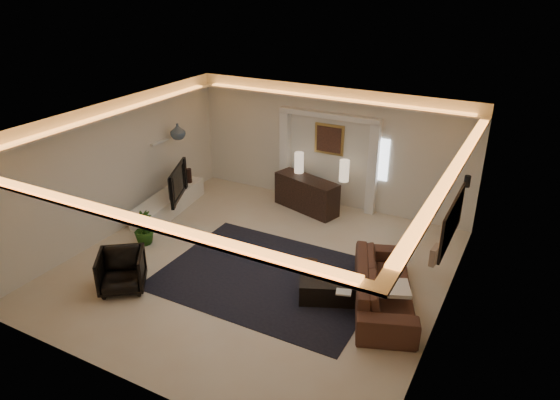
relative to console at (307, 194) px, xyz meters
The scene contains 33 objects.
floor 2.89m from the console, 84.53° to the right, with size 7.00×7.00×0.00m, color beige.
ceiling 3.80m from the console, 84.53° to the right, with size 7.00×7.00×0.00m, color white.
wall_back 1.27m from the console, 67.44° to the left, with size 7.00×7.00×0.00m, color beige.
wall_front 6.44m from the console, 87.54° to the right, with size 7.00×7.00×0.00m, color beige.
wall_left 4.43m from the console, 138.61° to the right, with size 7.00×7.00×0.00m, color beige.
wall_right 4.84m from the console, 37.02° to the right, with size 7.00×7.00×0.00m, color beige.
cove_soffit 3.62m from the console, 84.53° to the right, with size 7.00×7.00×0.04m, color silver.
daylight_slit 1.98m from the console, 21.39° to the left, with size 0.25×0.03×1.00m, color white.
area_rug 3.14m from the console, 77.55° to the right, with size 4.00×3.00×0.01m, color black.
pilaster_left 1.25m from the console, 147.67° to the left, with size 0.22×0.20×2.20m, color silver.
pilaster_right 1.68m from the console, 21.33° to the left, with size 0.22×0.20×2.20m, color silver.
alcove_header 1.95m from the console, 63.88° to the left, with size 2.52×0.20×0.12m, color silver.
painting_frame 1.42m from the console, 66.47° to the left, with size 0.74×0.04×0.74m, color tan.
painting_canvas 1.41m from the console, 65.61° to the left, with size 0.62×0.02×0.62m, color #4C2D1E.
art_panel_frame 4.71m from the console, 34.21° to the right, with size 0.04×1.64×0.74m, color black.
art_panel_gold 4.69m from the console, 34.39° to the right, with size 0.02×1.50×0.62m, color tan.
wall_sconce 3.92m from the console, 10.01° to the right, with size 0.12×0.12×0.22m, color black.
wall_niche 3.70m from the console, 155.49° to the right, with size 0.10×0.55×0.04m, color silver.
console is the anchor object (origin of this frame).
lamp_left 0.81m from the console, 142.60° to the left, with size 0.23×0.23×0.51m, color beige.
lamp_right 1.11m from the console, 17.35° to the left, with size 0.23×0.23×0.51m, color beige.
media_ledge 3.32m from the console, 150.22° to the right, with size 0.61×2.42×0.45m, color silver.
tv 3.18m from the console, 146.15° to the right, with size 0.18×1.35×0.78m, color black.
figurine 3.00m from the console, 164.13° to the right, with size 0.13×0.13×0.36m, color black.
ginger_jar 3.41m from the console, 159.02° to the right, with size 0.36×0.36×0.38m, color slate.
plant 3.91m from the console, 126.29° to the right, with size 0.40×0.40×0.72m, color #193C0D.
sofa 4.02m from the console, 45.13° to the right, with size 0.96×2.46×0.72m, color #4F3528.
throw_blanket 4.34m from the console, 46.05° to the right, with size 0.63×0.51×0.07m, color silver.
throw_pillow 3.83m from the console, 26.51° to the right, with size 0.10×0.34×0.34m, color tan.
coffee_table 3.73m from the console, 58.50° to the right, with size 1.03×0.56×0.38m, color black.
bowl 3.23m from the console, 63.71° to the right, with size 0.31×0.31×0.08m, color black.
magazine 4.13m from the console, 55.94° to the right, with size 0.26×0.18×0.03m, color silver.
armchair 4.87m from the console, 107.96° to the right, with size 0.79×0.81×0.74m, color #2E271E.
Camera 1 is at (4.46, -7.38, 5.36)m, focal length 32.75 mm.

